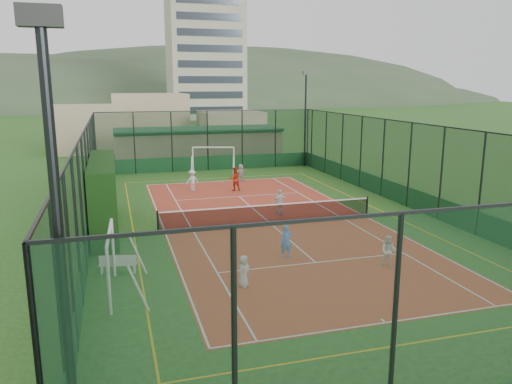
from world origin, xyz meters
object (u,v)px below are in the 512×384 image
(white_bench, at_px, (118,264))
(coach, at_px, (235,179))
(futsal_goal_near, at_px, (111,263))
(child_far_right, at_px, (280,202))
(clubhouse, at_px, (198,145))
(child_near_right, at_px, (389,251))
(child_near_mid, at_px, (286,241))
(floodlight_sw, at_px, (63,287))
(child_near_left, at_px, (244,271))
(apartment_tower, at_px, (205,45))
(futsal_goal_far, at_px, (213,161))
(floodlight_ne, at_px, (305,120))
(child_far_left, at_px, (192,180))
(child_far_back, at_px, (241,173))

(white_bench, xyz_separation_m, coach, (7.98, 13.62, 0.42))
(futsal_goal_near, height_order, child_far_right, futsal_goal_near)
(clubhouse, bearing_deg, white_bench, -105.92)
(futsal_goal_near, xyz_separation_m, child_near_right, (10.62, -0.39, -0.46))
(child_near_mid, bearing_deg, child_far_right, 81.73)
(floodlight_sw, distance_m, child_far_right, 20.53)
(child_near_mid, height_order, child_near_right, child_near_mid)
(white_bench, height_order, child_near_left, child_near_left)
(white_bench, bearing_deg, clubhouse, 85.71)
(clubhouse, xyz_separation_m, apartment_tower, (12.00, 60.00, 13.43))
(apartment_tower, distance_m, child_near_mid, 89.53)
(futsal_goal_near, height_order, futsal_goal_far, futsal_goal_near)
(white_bench, distance_m, futsal_goal_near, 2.06)
(clubhouse, distance_m, child_far_right, 20.84)
(futsal_goal_far, bearing_deg, child_near_mid, -76.67)
(futsal_goal_far, xyz_separation_m, child_near_left, (-3.49, -22.81, -0.51))
(futsal_goal_far, distance_m, coach, 6.60)
(clubhouse, xyz_separation_m, child_far_right, (1.04, -20.80, -0.83))
(coach, bearing_deg, futsal_goal_far, -90.57)
(coach, bearing_deg, white_bench, 57.74)
(apartment_tower, height_order, white_bench, apartment_tower)
(futsal_goal_far, bearing_deg, child_far_right, -69.70)
(floodlight_sw, height_order, coach, floodlight_sw)
(floodlight_ne, relative_size, child_far_left, 5.69)
(child_far_right, bearing_deg, child_near_right, 93.41)
(apartment_tower, height_order, futsal_goal_far, apartment_tower)
(futsal_goal_near, bearing_deg, child_near_right, -89.29)
(floodlight_ne, xyz_separation_m, child_far_left, (-11.22, -7.55, -3.39))
(futsal_goal_near, bearing_deg, floodlight_ne, -32.08)
(floodlight_sw, distance_m, child_near_right, 14.75)
(child_near_left, bearing_deg, child_far_back, 31.01)
(futsal_goal_near, height_order, child_near_mid, futsal_goal_near)
(apartment_tower, distance_m, child_far_left, 75.75)
(child_near_left, bearing_deg, white_bench, 104.26)
(child_near_left, bearing_deg, floodlight_ne, 18.99)
(floodlight_sw, distance_m, floodlight_ne, 37.39)
(child_near_left, bearing_deg, coach, 32.50)
(white_bench, bearing_deg, floodlight_sw, -82.43)
(child_far_right, bearing_deg, futsal_goal_far, -92.32)
(clubhouse, distance_m, child_near_right, 29.77)
(futsal_goal_far, height_order, child_near_left, futsal_goal_far)
(child_near_left, distance_m, child_far_back, 19.95)
(white_bench, bearing_deg, child_far_back, 72.79)
(floodlight_ne, height_order, apartment_tower, apartment_tower)
(child_far_right, distance_m, child_far_back, 10.22)
(apartment_tower, relative_size, futsal_goal_far, 8.77)
(floodlight_ne, bearing_deg, clubhouse, 147.88)
(child_far_right, bearing_deg, floodlight_sw, 55.00)
(futsal_goal_near, distance_m, child_near_left, 4.65)
(futsal_goal_near, distance_m, coach, 17.57)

